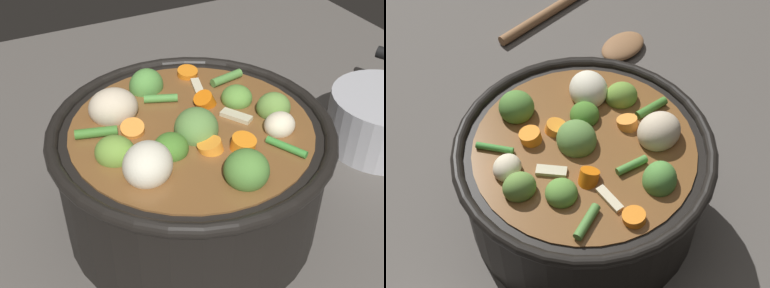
{
  "view_description": "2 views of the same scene",
  "coord_description": "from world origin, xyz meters",
  "views": [
    {
      "loc": [
        -0.36,
        0.18,
        0.41
      ],
      "look_at": [
        -0.02,
        0.01,
        0.12
      ],
      "focal_mm": 46.94,
      "sensor_mm": 36.0,
      "label": 1
    },
    {
      "loc": [
        0.23,
        -0.31,
        0.6
      ],
      "look_at": [
        -0.01,
        0.0,
        0.11
      ],
      "focal_mm": 53.28,
      "sensor_mm": 36.0,
      "label": 2
    }
  ],
  "objects": [
    {
      "name": "ground_plane",
      "position": [
        0.0,
        0.0,
        0.0
      ],
      "size": [
        1.1,
        1.1,
        0.0
      ],
      "primitive_type": "plane",
      "color": "#514C47"
    },
    {
      "name": "cooking_pot",
      "position": [
        -0.0,
        0.0,
        0.07
      ],
      "size": [
        0.29,
        0.29,
        0.15
      ],
      "color": "black",
      "rests_on": "ground_plane"
    },
    {
      "name": "wooden_spoon",
      "position": [
        -0.2,
        0.28,
        0.01
      ],
      "size": [
        0.2,
        0.25,
        0.02
      ],
      "color": "#8A5F3C",
      "rests_on": "ground_plane"
    }
  ]
}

